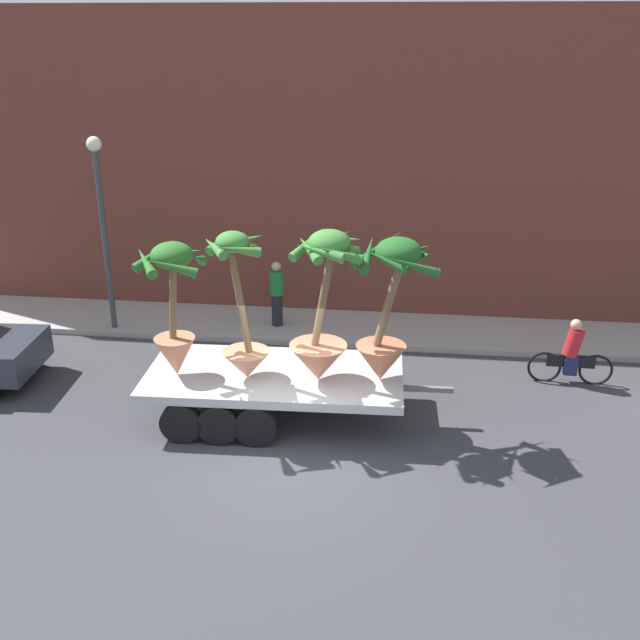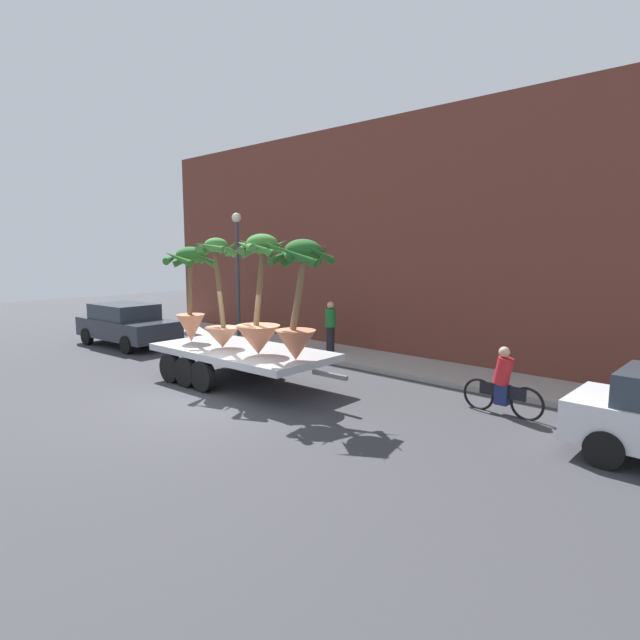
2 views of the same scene
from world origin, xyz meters
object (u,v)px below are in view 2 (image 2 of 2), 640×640
Objects in this scene: potted_palm_front at (190,293)px; potted_palm_extra at (220,302)px; potted_palm_middle at (259,305)px; trailing_car at (127,324)px; street_lamp at (237,260)px; potted_palm_rear at (299,301)px; flatbed_trailer at (236,355)px; cyclist at (503,384)px; pedestrian_near_gate at (330,326)px.

potted_palm_front is 0.92× the size of potted_palm_extra.
potted_palm_middle is 8.82m from trailing_car.
potted_palm_rear is at bearing -28.35° from street_lamp.
potted_palm_rear reaches higher than flatbed_trailer.
cyclist is (4.00, 2.30, -1.75)m from potted_palm_rear.
street_lamp reaches higher than potted_palm_rear.
potted_palm_rear is 1.67× the size of pedestrian_near_gate.
potted_palm_rear is 0.97× the size of potted_palm_extra.
street_lamp is (-4.64, 3.78, 2.47)m from flatbed_trailer.
potted_palm_rear is at bearing -1.21° from flatbed_trailer.
street_lamp is at bearing 151.65° from potted_palm_rear.
street_lamp is (-4.15, -0.65, 2.19)m from pedestrian_near_gate.
potted_palm_extra reaches higher than flatbed_trailer.
potted_palm_extra is at bearing -43.04° from street_lamp.
cyclist is (8.07, 2.57, -1.73)m from potted_palm_front.
cyclist is 0.38× the size of street_lamp.
potted_palm_middle is 1.11× the size of potted_palm_front.
potted_palm_extra reaches higher than potted_palm_front.
potted_palm_middle is at bearing -173.34° from potted_palm_rear.
potted_palm_front is at bearing -103.36° from pedestrian_near_gate.
trailing_car is at bearing 175.83° from potted_palm_rear.
cyclist is at bearing 17.69° from potted_palm_front.
flatbed_trailer is 1.93m from potted_palm_middle.
potted_palm_rear is 4.93m from cyclist.
potted_palm_rear is 2.78m from potted_palm_extra.
street_lamp is (-11.10, 1.52, 2.56)m from cyclist.
street_lamp is at bearing 126.41° from potted_palm_front.
potted_palm_front reaches higher than trailing_car.
flatbed_trailer is 3.59× the size of pedestrian_near_gate.
trailing_car reaches higher than flatbed_trailer.
potted_palm_rear is (2.46, -0.05, 1.66)m from flatbed_trailer.
potted_palm_middle is at bearing -5.71° from trailing_car.
potted_palm_extra is (-0.31, -0.26, 1.46)m from flatbed_trailer.
potted_palm_front is 1.58× the size of pedestrian_near_gate.
cyclist is 11.49m from street_lamp.
street_lamp reaches higher than potted_palm_middle.
trailing_car is at bearing 172.54° from potted_palm_extra.
street_lamp is (-3.02, 4.10, 0.84)m from potted_palm_front.
potted_palm_middle reaches higher than pedestrian_near_gate.
potted_palm_front is 1.32m from potted_palm_extra.
flatbed_trailer is 7.48m from trailing_car.
street_lamp reaches higher than trailing_car.
potted_palm_middle is 1.76× the size of pedestrian_near_gate.
potted_palm_rear reaches higher than pedestrian_near_gate.
cyclist is at bearing 29.95° from potted_palm_rear.
potted_palm_extra reaches higher than cyclist.
street_lamp is at bearing 172.18° from cyclist.
pedestrian_near_gate is (-1.71, 4.62, -1.20)m from potted_palm_middle.
pedestrian_near_gate is at bearing 76.64° from potted_palm_front.
potted_palm_middle is 7.15m from street_lamp.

